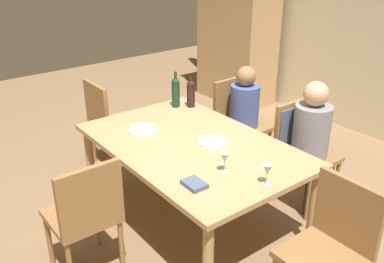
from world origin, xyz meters
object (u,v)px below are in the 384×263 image
(chair_near, at_px, (86,212))
(wine_bottle_tall_green, at_px, (176,91))
(dining_table, at_px, (192,151))
(wine_bottle_dark_red, at_px, (191,93))
(chair_far_right, at_px, (298,138))
(dinner_plate_guest_left, at_px, (143,130))
(chair_far_left, at_px, (238,118))
(wine_glass_near_left, at_px, (267,170))
(person_man_bearded, at_px, (313,137))
(dinner_plate_host, at_px, (212,142))
(chair_right_end, at_px, (333,242))
(armoire_cabinet, at_px, (238,24))
(chair_left_end, at_px, (108,118))
(person_woman_host, at_px, (246,112))
(wine_glass_centre, at_px, (225,158))

(chair_near, height_order, wine_bottle_tall_green, wine_bottle_tall_green)
(dining_table, height_order, wine_bottle_dark_red, wine_bottle_dark_red)
(chair_far_right, relative_size, dinner_plate_guest_left, 3.75)
(chair_far_left, bearing_deg, wine_bottle_dark_red, -16.50)
(wine_glass_near_left, bearing_deg, person_man_bearded, 110.53)
(dining_table, distance_m, dinner_plate_host, 0.18)
(chair_right_end, xyz_separation_m, wine_glass_near_left, (-0.49, -0.08, 0.30))
(chair_far_right, xyz_separation_m, wine_bottle_tall_green, (-1.00, -0.60, 0.28))
(dining_table, bearing_deg, wine_glass_near_left, 0.78)
(armoire_cabinet, distance_m, chair_near, 3.94)
(chair_far_left, bearing_deg, person_man_bearded, 90.00)
(armoire_cabinet, distance_m, person_man_bearded, 2.82)
(chair_left_end, relative_size, wine_bottle_dark_red, 3.06)
(chair_right_end, distance_m, chair_left_end, 2.56)
(wine_bottle_tall_green, xyz_separation_m, wine_glass_near_left, (1.51, -0.35, -0.05))
(dinner_plate_host, bearing_deg, chair_left_end, -171.05)
(armoire_cabinet, height_order, person_woman_host, armoire_cabinet)
(dining_table, bearing_deg, person_woman_host, 111.50)
(chair_near, xyz_separation_m, wine_glass_near_left, (0.70, 0.97, 0.30))
(person_man_bearded, relative_size, wine_bottle_tall_green, 3.34)
(chair_far_left, relative_size, chair_right_end, 1.00)
(armoire_cabinet, distance_m, dining_table, 3.10)
(chair_far_left, relative_size, person_man_bearded, 0.80)
(armoire_cabinet, xyz_separation_m, wine_glass_near_left, (2.79, -2.32, -0.26))
(dining_table, xyz_separation_m, chair_far_right, (0.28, 0.96, -0.06))
(person_man_bearded, xyz_separation_m, dinner_plate_guest_left, (-0.87, -1.14, 0.07))
(armoire_cabinet, xyz_separation_m, dining_table, (2.00, -2.33, -0.44))
(chair_far_right, height_order, person_woman_host, person_woman_host)
(chair_right_end, xyz_separation_m, wine_glass_centre, (-0.78, -0.19, 0.30))
(person_man_bearded, bearing_deg, dinner_plate_host, -22.02)
(wine_glass_centre, bearing_deg, chair_left_end, 179.57)
(chair_far_right, relative_size, wine_bottle_tall_green, 2.68)
(chair_left_end, bearing_deg, chair_far_right, 33.93)
(chair_far_left, relative_size, chair_left_end, 1.00)
(dining_table, height_order, person_man_bearded, person_man_bearded)
(dining_table, height_order, dinner_plate_host, dinner_plate_host)
(chair_far_right, height_order, dinner_plate_host, chair_far_right)
(chair_left_end, height_order, wine_bottle_tall_green, wine_bottle_tall_green)
(wine_glass_near_left, bearing_deg, chair_near, -125.71)
(armoire_cabinet, xyz_separation_m, chair_left_end, (0.72, -2.42, -0.56))
(chair_left_end, height_order, dinner_plate_guest_left, chair_left_end)
(armoire_cabinet, height_order, wine_glass_near_left, armoire_cabinet)
(wine_glass_centre, xyz_separation_m, dinner_plate_guest_left, (-0.93, -0.08, -0.10))
(wine_bottle_tall_green, height_order, wine_glass_near_left, wine_bottle_tall_green)
(wine_bottle_tall_green, bearing_deg, person_woman_host, 60.11)
(chair_far_left, height_order, chair_near, same)
(person_woman_host, relative_size, wine_bottle_dark_red, 3.63)
(dining_table, distance_m, wine_glass_centre, 0.54)
(chair_right_end, relative_size, chair_left_end, 1.00)
(dinner_plate_host, bearing_deg, wine_glass_near_left, -9.68)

